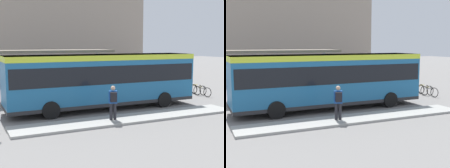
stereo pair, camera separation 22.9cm
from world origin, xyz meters
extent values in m
plane|color=slate|center=(0.00, 0.00, 0.00)|extent=(120.00, 120.00, 0.00)
cube|color=#9E9E99|center=(0.23, -3.14, 0.06)|extent=(12.27, 1.80, 0.12)
cube|color=#1E6093|center=(0.00, 0.00, 1.79)|extent=(11.40, 2.62, 2.89)
cube|color=#C6DB33|center=(0.00, 0.00, 3.09)|extent=(11.42, 2.64, 0.30)
cube|color=black|center=(0.00, 0.00, 2.14)|extent=(11.17, 2.65, 1.01)
cube|color=black|center=(5.67, 0.04, 2.14)|extent=(0.10, 2.33, 1.11)
cube|color=#28282B|center=(0.00, 0.00, 0.45)|extent=(11.41, 2.63, 0.20)
cylinder|color=black|center=(3.52, 1.24, 0.47)|extent=(0.94, 0.29, 0.93)
cylinder|color=black|center=(3.54, -1.19, 0.47)|extent=(0.94, 0.29, 0.93)
cylinder|color=black|center=(-3.54, 1.19, 0.47)|extent=(0.94, 0.29, 0.93)
cylinder|color=black|center=(-3.52, -1.24, 0.47)|extent=(0.94, 0.29, 0.93)
cylinder|color=#232328|center=(-0.97, -3.15, 0.54)|extent=(0.16, 0.16, 0.83)
cylinder|color=#232328|center=(-0.80, -3.20, 0.54)|extent=(0.16, 0.16, 0.83)
cube|color=#194799|center=(-0.88, -3.17, 1.26)|extent=(0.46, 0.34, 0.62)
cube|color=black|center=(-0.95, -3.38, 1.29)|extent=(0.36, 0.29, 0.47)
sphere|color=tan|center=(-0.88, -3.17, 1.71)|extent=(0.23, 0.23, 0.23)
torus|color=black|center=(8.38, 1.43, 0.35)|extent=(0.15, 0.71, 0.71)
torus|color=black|center=(8.52, 0.48, 0.35)|extent=(0.15, 0.71, 0.71)
cylinder|color=black|center=(8.45, 0.95, 0.58)|extent=(0.14, 0.75, 0.04)
cylinder|color=black|center=(8.47, 0.78, 0.52)|extent=(0.04, 0.04, 0.35)
cube|color=black|center=(8.47, 0.78, 0.70)|extent=(0.10, 0.19, 0.04)
cylinder|color=black|center=(8.39, 1.33, 0.66)|extent=(0.48, 0.10, 0.03)
torus|color=black|center=(8.78, 2.26, 0.36)|extent=(0.06, 0.73, 0.73)
torus|color=black|center=(8.80, 1.27, 0.36)|extent=(0.06, 0.73, 0.73)
cylinder|color=gold|center=(8.79, 1.76, 0.60)|extent=(0.05, 0.77, 0.04)
cylinder|color=gold|center=(8.79, 1.58, 0.54)|extent=(0.04, 0.04, 0.36)
cube|color=black|center=(8.79, 1.58, 0.72)|extent=(0.07, 0.18, 0.04)
cylinder|color=gold|center=(8.78, 2.16, 0.68)|extent=(0.48, 0.04, 0.03)
torus|color=black|center=(8.62, 2.10, 0.34)|extent=(0.10, 0.70, 0.70)
torus|color=black|center=(8.55, 3.04, 0.34)|extent=(0.10, 0.70, 0.70)
cylinder|color=orange|center=(8.58, 2.57, 0.57)|extent=(0.09, 0.74, 0.04)
cylinder|color=orange|center=(8.57, 2.74, 0.51)|extent=(0.04, 0.04, 0.34)
cube|color=black|center=(8.57, 2.74, 0.68)|extent=(0.08, 0.18, 0.04)
cylinder|color=orange|center=(8.61, 2.20, 0.65)|extent=(0.48, 0.07, 0.03)
cube|color=#706656|center=(-2.72, 5.04, 3.34)|extent=(10.43, 2.89, 0.18)
cylinder|color=gray|center=(1.71, 5.04, 1.63)|extent=(0.16, 0.16, 3.25)
cube|color=gray|center=(3.83, 24.05, 7.91)|extent=(20.58, 10.17, 15.83)
camera|label=1|loc=(-7.43, -16.84, 3.88)|focal=50.00mm
camera|label=2|loc=(-7.22, -16.94, 3.88)|focal=50.00mm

